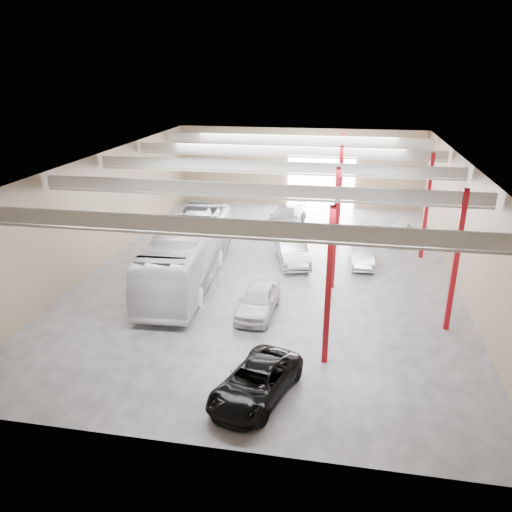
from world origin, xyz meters
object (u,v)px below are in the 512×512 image
(coach_bus, at_px, (188,253))
(car_row_a, at_px, (258,300))
(black_sedan, at_px, (256,382))
(car_row_b, at_px, (292,250))
(car_row_c, at_px, (286,217))
(car_right_near, at_px, (361,254))
(car_right_far, at_px, (399,232))

(coach_bus, bearing_deg, car_row_a, -38.99)
(coach_bus, xyz_separation_m, black_sedan, (5.96, -10.42, -1.09))
(car_row_b, bearing_deg, car_row_c, 84.63)
(car_right_near, bearing_deg, car_row_a, -127.05)
(car_row_c, bearing_deg, black_sedan, -76.19)
(car_row_a, relative_size, car_right_far, 1.12)
(car_row_c, xyz_separation_m, car_right_near, (5.81, -7.00, -0.17))
(car_row_a, bearing_deg, car_row_c, 94.52)
(black_sedan, height_order, car_row_b, car_row_b)
(coach_bus, xyz_separation_m, car_row_c, (4.33, 11.58, -0.93))
(coach_bus, relative_size, car_row_b, 2.53)
(coach_bus, relative_size, car_right_far, 3.19)
(black_sedan, xyz_separation_m, car_row_c, (-1.62, 22.00, 0.16))
(coach_bus, distance_m, car_row_b, 7.07)
(car_row_a, distance_m, car_right_near, 9.62)
(car_row_b, distance_m, car_right_near, 4.48)
(coach_bus, relative_size, black_sedan, 2.61)
(black_sedan, bearing_deg, car_row_a, 116.44)
(car_right_near, bearing_deg, coach_bus, -158.98)
(black_sedan, xyz_separation_m, car_row_a, (-1.16, 7.00, 0.09))
(black_sedan, bearing_deg, car_right_far, 87.94)
(car_row_c, relative_size, car_right_near, 1.42)
(car_row_a, xyz_separation_m, car_row_c, (-0.47, 15.00, 0.07))
(coach_bus, bearing_deg, car_right_far, 33.55)
(coach_bus, xyz_separation_m, car_right_near, (10.15, 4.58, -1.09))
(car_row_a, relative_size, car_row_c, 0.78)
(car_row_b, height_order, car_row_c, car_row_c)
(car_row_c, height_order, car_right_far, car_row_c)
(car_right_near, xyz_separation_m, car_right_far, (2.80, 5.20, 0.01))
(coach_bus, distance_m, car_row_c, 12.40)
(black_sedan, xyz_separation_m, car_right_near, (4.19, 15.00, -0.01))
(car_row_a, relative_size, car_row_b, 0.89)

